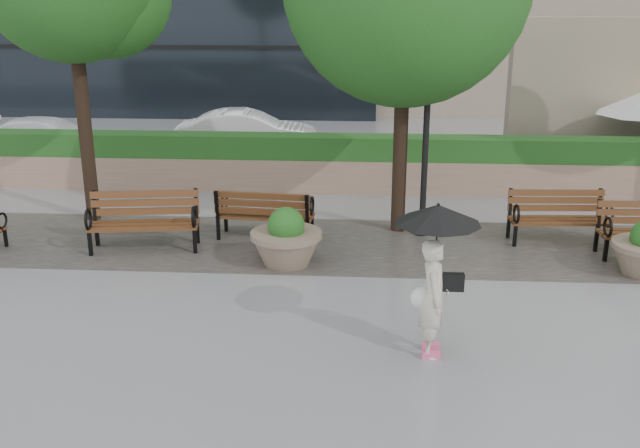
# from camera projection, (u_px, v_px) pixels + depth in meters

# --- Properties ---
(ground) EXTENTS (100.00, 100.00, 0.00)m
(ground) POSITION_uv_depth(u_px,v_px,m) (317.00, 311.00, 10.75)
(ground) COLOR gray
(ground) RESTS_ON ground
(cobble_strip) EXTENTS (28.00, 3.20, 0.01)m
(cobble_strip) POSITION_uv_depth(u_px,v_px,m) (328.00, 245.00, 13.60)
(cobble_strip) COLOR #383330
(cobble_strip) RESTS_ON ground
(hedge_wall) EXTENTS (24.00, 0.80, 1.35)m
(hedge_wall) POSITION_uv_depth(u_px,v_px,m) (338.00, 164.00, 17.19)
(hedge_wall) COLOR tan
(hedge_wall) RESTS_ON ground
(asphalt_street) EXTENTS (40.00, 7.00, 0.00)m
(asphalt_street) POSITION_uv_depth(u_px,v_px,m) (344.00, 155.00, 21.19)
(asphalt_street) COLOR black
(asphalt_street) RESTS_ON ground
(bench_1) EXTENTS (2.08, 1.06, 1.07)m
(bench_1) POSITION_uv_depth(u_px,v_px,m) (145.00, 233.00, 13.26)
(bench_1) COLOR brown
(bench_1) RESTS_ON ground
(bench_2) EXTENTS (1.92, 0.91, 0.99)m
(bench_2) POSITION_uv_depth(u_px,v_px,m) (265.00, 224.00, 13.87)
(bench_2) COLOR brown
(bench_2) RESTS_ON ground
(bench_3) EXTENTS (1.88, 0.84, 0.98)m
(bench_3) POSITION_uv_depth(u_px,v_px,m) (557.00, 228.00, 13.65)
(bench_3) COLOR brown
(bench_3) RESTS_ON ground
(planter_left) EXTENTS (1.25, 1.25, 1.05)m
(planter_left) POSITION_uv_depth(u_px,v_px,m) (286.00, 243.00, 12.48)
(planter_left) COLOR #7F6B56
(planter_left) RESTS_ON ground
(lamppost) EXTENTS (0.28, 0.28, 3.90)m
(lamppost) POSITION_uv_depth(u_px,v_px,m) (425.00, 150.00, 13.65)
(lamppost) COLOR black
(lamppost) RESTS_ON ground
(car_left) EXTENTS (4.25, 1.83, 1.22)m
(car_left) POSITION_uv_depth(u_px,v_px,m) (51.00, 140.00, 20.32)
(car_left) COLOR white
(car_left) RESTS_ON ground
(car_right) EXTENTS (4.22, 1.78, 1.35)m
(car_right) POSITION_uv_depth(u_px,v_px,m) (248.00, 134.00, 20.83)
(car_right) COLOR white
(car_right) RESTS_ON ground
(pedestrian) EXTENTS (1.11, 1.11, 2.04)m
(pedestrian) POSITION_uv_depth(u_px,v_px,m) (435.00, 265.00, 9.14)
(pedestrian) COLOR beige
(pedestrian) RESTS_ON ground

